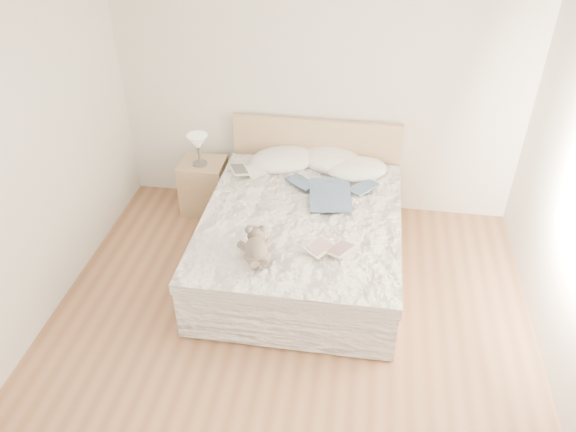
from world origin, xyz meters
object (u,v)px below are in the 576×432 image
object	(u,v)px
bed	(302,236)
photo_book	(248,171)
nightstand	(204,186)
teddy_bear	(257,256)
table_lamp	(198,144)
childrens_book	(330,249)

from	to	relation	value
bed	photo_book	size ratio (longest dim) A/B	6.20
bed	nightstand	bearing A→B (deg)	147.01
photo_book	teddy_bear	xyz separation A→B (m)	(0.35, -1.29, 0.02)
table_lamp	childrens_book	distance (m)	1.91
table_lamp	bed	bearing A→B (deg)	-31.62
nightstand	childrens_book	bearing A→B (deg)	-42.00
photo_book	nightstand	bearing A→B (deg)	130.00
bed	photo_book	world-z (taller)	bed
childrens_book	bed	bearing A→B (deg)	152.56
table_lamp	photo_book	bearing A→B (deg)	-17.70
childrens_book	photo_book	bearing A→B (deg)	164.39
bed	childrens_book	xyz separation A→B (m)	(0.29, -0.55, 0.32)
nightstand	photo_book	bearing A→B (deg)	-21.18
bed	photo_book	distance (m)	0.88
childrens_book	teddy_bear	size ratio (longest dim) A/B	1.01
table_lamp	childrens_book	bearing A→B (deg)	-41.10
table_lamp	teddy_bear	xyz separation A→B (m)	(0.88, -1.46, -0.15)
childrens_book	nightstand	bearing A→B (deg)	172.56
childrens_book	teddy_bear	xyz separation A→B (m)	(-0.56, -0.20, 0.02)
bed	childrens_book	distance (m)	0.70
photo_book	childrens_book	xyz separation A→B (m)	(0.90, -1.08, 0.00)
bed	table_lamp	size ratio (longest dim) A/B	6.53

